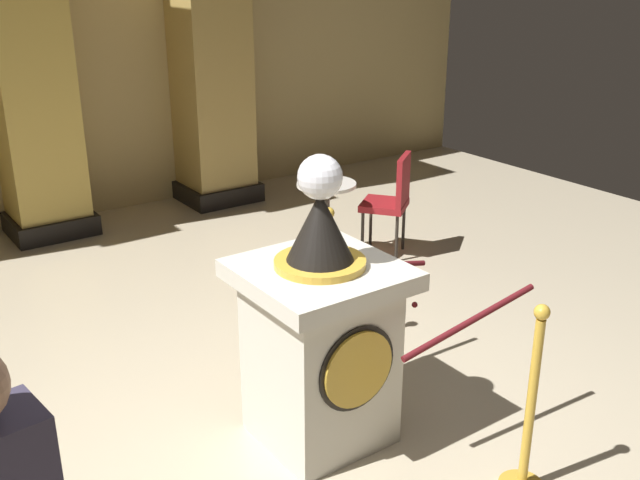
# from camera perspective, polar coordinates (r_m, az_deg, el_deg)

# --- Properties ---
(ground_plane) EXTENTS (11.62, 11.62, 0.00)m
(ground_plane) POSITION_cam_1_polar(r_m,az_deg,el_deg) (4.30, -1.74, -16.79)
(ground_plane) COLOR beige
(back_wall) EXTENTS (11.62, 0.16, 3.89)m
(back_wall) POSITION_cam_1_polar(r_m,az_deg,el_deg) (8.03, -22.57, 14.59)
(back_wall) COLOR tan
(back_wall) RESTS_ON ground_plane
(pedestal_clock) EXTENTS (0.83, 0.83, 1.69)m
(pedestal_clock) POSITION_cam_1_polar(r_m,az_deg,el_deg) (4.16, 0.04, -7.29)
(pedestal_clock) COLOR beige
(pedestal_clock) RESTS_ON ground_plane
(stanchion_near) EXTENTS (0.24, 0.24, 1.08)m
(stanchion_near) POSITION_cam_1_polar(r_m,az_deg,el_deg) (4.04, 15.72, -13.73)
(stanchion_near) COLOR gold
(stanchion_near) RESTS_ON ground_plane
(stanchion_far) EXTENTS (0.24, 0.24, 1.05)m
(stanchion_far) POSITION_cam_1_polar(r_m,az_deg,el_deg) (5.25, 0.65, -4.55)
(stanchion_far) COLOR gold
(stanchion_far) RESTS_ON ground_plane
(velvet_rope) EXTENTS (0.97, 1.00, 0.22)m
(velvet_rope) POSITION_cam_1_polar(r_m,az_deg,el_deg) (4.40, 7.34, -3.93)
(velvet_rope) COLOR #591419
(column_right) EXTENTS (0.85, 0.85, 3.74)m
(column_right) POSITION_cam_1_polar(r_m,az_deg,el_deg) (8.32, -8.60, 15.44)
(column_right) COLOR black
(column_right) RESTS_ON ground_plane
(column_centre_rear) EXTENTS (0.83, 0.83, 3.74)m
(column_centre_rear) POSITION_cam_1_polar(r_m,az_deg,el_deg) (7.65, -21.74, 13.77)
(column_centre_rear) COLOR black
(column_centre_rear) RESTS_ON ground_plane
(cafe_table) EXTENTS (0.53, 0.53, 0.75)m
(cafe_table) POSITION_cam_1_polar(r_m,az_deg,el_deg) (6.66, 0.49, 2.15)
(cafe_table) COLOR #332D28
(cafe_table) RESTS_ON ground_plane
(cafe_chair_red) EXTENTS (0.56, 0.56, 0.96)m
(cafe_chair_red) POSITION_cam_1_polar(r_m,az_deg,el_deg) (6.83, 5.60, 3.38)
(cafe_chair_red) COLOR black
(cafe_chair_red) RESTS_ON ground_plane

